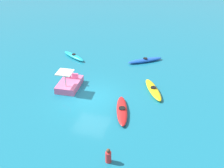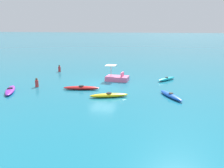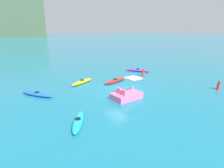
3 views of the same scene
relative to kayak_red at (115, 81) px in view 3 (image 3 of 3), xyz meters
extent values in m
plane|color=#19728C|center=(-1.12, -2.66, -0.16)|extent=(600.00, 600.00, 0.00)
ellipsoid|color=red|center=(0.00, 0.00, 0.00)|extent=(3.41, 1.64, 0.32)
cylinder|color=black|center=(0.00, 0.00, 0.18)|extent=(0.56, 0.56, 0.05)
ellipsoid|color=#19B7C6|center=(-7.06, -6.47, 0.00)|extent=(1.91, 2.73, 0.32)
cylinder|color=black|center=(-7.06, -6.47, 0.18)|extent=(0.48, 0.48, 0.05)
ellipsoid|color=purple|center=(5.64, 2.76, 0.00)|extent=(2.54, 3.30, 0.32)
cylinder|color=black|center=(5.64, 2.76, 0.18)|extent=(0.64, 0.64, 0.05)
ellipsoid|color=yellow|center=(-3.23, 1.56, 0.00)|extent=(3.13, 2.06, 0.32)
cylinder|color=black|center=(-3.23, 1.56, 0.18)|extent=(0.59, 0.59, 0.05)
ellipsoid|color=blue|center=(-8.07, 0.02, 0.00)|extent=(2.35, 3.01, 0.32)
cylinder|color=black|center=(-8.07, 0.02, 0.18)|extent=(0.53, 0.53, 0.05)
cube|color=pink|center=(-2.04, -4.68, 0.09)|extent=(2.49, 1.65, 0.50)
cube|color=pink|center=(-2.61, -4.41, 0.56)|extent=(0.19, 0.45, 0.44)
cube|color=pink|center=(-2.57, -5.01, 0.56)|extent=(0.19, 0.45, 0.44)
cylinder|color=#B2B2B7|center=(-1.34, -4.63, 0.89)|extent=(0.08, 0.08, 1.10)
cube|color=silver|center=(-1.34, -4.63, 1.48)|extent=(1.17, 1.17, 0.08)
cylinder|color=red|center=(4.50, 0.44, 0.16)|extent=(0.45, 0.45, 0.65)
sphere|color=brown|center=(4.50, 0.44, 0.61)|extent=(0.22, 0.22, 0.22)
cylinder|color=red|center=(6.75, -7.56, 0.16)|extent=(0.45, 0.45, 0.65)
sphere|color=brown|center=(6.75, -7.56, 0.61)|extent=(0.22, 0.22, 0.22)
camera|label=1|loc=(15.06, 3.77, 11.07)|focal=45.85mm
camera|label=2|loc=(-9.34, 19.20, 5.34)|focal=37.93mm
camera|label=3|loc=(-10.69, -15.79, 5.24)|focal=29.06mm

